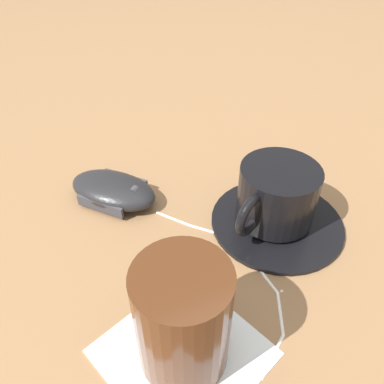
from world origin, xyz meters
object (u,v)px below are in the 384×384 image
coffee_cup (276,194)px  saucer (275,219)px  drinking_glass (183,319)px  computer_mouse (113,190)px

coffee_cup → saucer: bearing=-24.3°
saucer → coffee_cup: bearing=155.7°
drinking_glass → saucer: bearing=32.5°
saucer → computer_mouse: computer_mouse is taller
saucer → coffee_cup: size_ratio=1.36×
saucer → computer_mouse: bearing=144.0°
computer_mouse → saucer: bearing=-36.0°
drinking_glass → computer_mouse: bearing=90.0°
saucer → computer_mouse: size_ratio=1.20×
computer_mouse → drinking_glass: bearing=-90.0°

